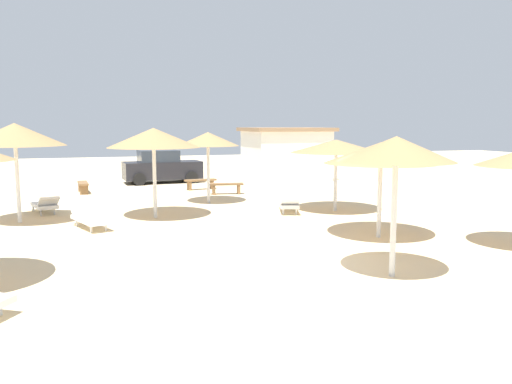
# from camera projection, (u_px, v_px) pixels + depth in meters

# --- Properties ---
(ground_plane) EXTENTS (80.00, 80.00, 0.00)m
(ground_plane) POSITION_uv_depth(u_px,v_px,m) (297.00, 261.00, 11.68)
(ground_plane) COLOR beige
(parasol_2) EXTENTS (3.03, 3.03, 3.11)m
(parasol_2) POSITION_uv_depth(u_px,v_px,m) (15.00, 135.00, 15.91)
(parasol_2) COLOR silver
(parasol_2) RESTS_ON ground
(parasol_3) EXTENTS (3.00, 3.00, 2.95)m
(parasol_3) POSITION_uv_depth(u_px,v_px,m) (154.00, 138.00, 16.77)
(parasol_3) COLOR silver
(parasol_3) RESTS_ON ground
(parasol_4) EXTENTS (3.19, 3.19, 2.54)m
(parasol_4) POSITION_uv_depth(u_px,v_px,m) (336.00, 146.00, 18.12)
(parasol_4) COLOR silver
(parasol_4) RESTS_ON ground
(parasol_5) EXTENTS (2.41, 2.41, 2.77)m
(parasol_5) POSITION_uv_depth(u_px,v_px,m) (208.00, 139.00, 20.01)
(parasol_5) COLOR silver
(parasol_5) RESTS_ON ground
(parasol_6) EXTENTS (3.04, 3.04, 2.59)m
(parasol_6) POSITION_uv_depth(u_px,v_px,m) (381.00, 153.00, 13.86)
(parasol_6) COLOR silver
(parasol_6) RESTS_ON ground
(parasol_8) EXTENTS (2.32, 2.32, 2.84)m
(parasol_8) POSITION_uv_depth(u_px,v_px,m) (396.00, 150.00, 10.20)
(parasol_8) COLOR silver
(parasol_8) RESTS_ON ground
(lounger_2) EXTENTS (1.15, 2.00, 0.68)m
(lounger_2) POSITION_uv_depth(u_px,v_px,m) (44.00, 204.00, 17.93)
(lounger_2) COLOR white
(lounger_2) RESTS_ON ground
(lounger_3) EXTENTS (1.23, 2.00, 0.71)m
(lounger_3) POSITION_uv_depth(u_px,v_px,m) (89.00, 217.00, 15.38)
(lounger_3) COLOR white
(lounger_3) RESTS_ON ground
(lounger_4) EXTENTS (1.19, 2.01, 0.67)m
(lounger_4) POSITION_uv_depth(u_px,v_px,m) (289.00, 203.00, 18.13)
(lounger_4) COLOR white
(lounger_4) RESTS_ON ground
(bench_0) EXTENTS (0.50, 1.52, 0.49)m
(bench_0) POSITION_uv_depth(u_px,v_px,m) (83.00, 185.00, 23.21)
(bench_0) COLOR brown
(bench_0) RESTS_ON ground
(bench_1) EXTENTS (1.54, 0.59, 0.49)m
(bench_1) POSITION_uv_depth(u_px,v_px,m) (200.00, 182.00, 24.43)
(bench_1) COLOR brown
(bench_1) RESTS_ON ground
(bench_2) EXTENTS (1.54, 0.63, 0.49)m
(bench_2) POSITION_uv_depth(u_px,v_px,m) (226.00, 186.00, 22.80)
(bench_2) COLOR brown
(bench_2) RESTS_ON ground
(parked_car) EXTENTS (4.10, 2.19, 1.72)m
(parked_car) POSITION_uv_depth(u_px,v_px,m) (161.00, 167.00, 27.26)
(parked_car) COLOR black
(parked_car) RESTS_ON ground
(beach_cabana) EXTENTS (4.51, 4.17, 2.89)m
(beach_cabana) POSITION_uv_depth(u_px,v_px,m) (285.00, 153.00, 28.95)
(beach_cabana) COLOR white
(beach_cabana) RESTS_ON ground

